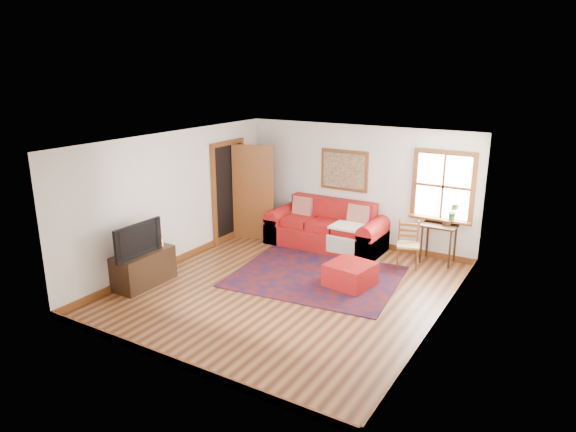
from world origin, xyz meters
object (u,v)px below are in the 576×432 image
Objects in this scene: red_leather_sofa at (327,231)px; ladder_back_chair at (408,243)px; media_cabinet at (144,268)px; side_table at (439,231)px; red_ottoman at (350,275)px.

ladder_back_chair is (1.81, -0.24, 0.15)m from red_leather_sofa.
ladder_back_chair is 0.80× the size of media_cabinet.
ladder_back_chair is at bearing -131.82° from side_table.
red_leather_sofa reaches higher than red_ottoman.
red_leather_sofa is 2.25× the size of media_cabinet.
red_ottoman is 0.82× the size of ladder_back_chair.
side_table is (2.25, 0.25, 0.32)m from red_leather_sofa.
side_table is 0.68m from ladder_back_chair.
media_cabinet is at bearing -141.46° from red_ottoman.
ladder_back_chair is at bearing 41.23° from media_cabinet.
red_ottoman is at bearing -111.19° from ladder_back_chair.
side_table is at bearing 42.07° from media_cabinet.
red_ottoman is 0.94× the size of side_table.
ladder_back_chair is (-0.44, -0.49, -0.17)m from side_table.
red_ottoman is 1.51m from ladder_back_chair.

